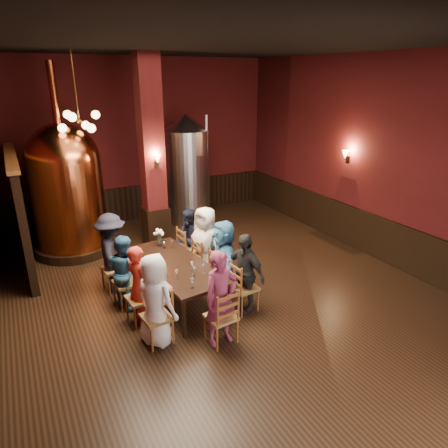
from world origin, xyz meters
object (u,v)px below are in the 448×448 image
steel_vessel (187,170)px  rose_vase (159,235)px  person_0 (155,300)px  person_1 (139,285)px  dining_table (175,266)px  person_2 (125,271)px  copper_kettle (67,188)px

steel_vessel → rose_vase: size_ratio=8.36×
person_0 → person_1: bearing=-20.5°
dining_table → rose_vase: size_ratio=6.85×
dining_table → person_2: (-0.88, 0.25, 0.00)m
person_0 → person_1: size_ratio=1.07×
person_0 → person_1: 0.67m
person_2 → person_1: bearing=166.4°
person_2 → person_0: bearing=166.4°
person_2 → copper_kettle: size_ratio=0.32×
dining_table → steel_vessel: bearing=58.3°
person_1 → steel_vessel: 5.24m
rose_vase → copper_kettle: bearing=119.7°
dining_table → person_1: person_1 is taller
copper_kettle → rose_vase: 2.79m
person_0 → copper_kettle: 4.48m
person_0 → rose_vase: 2.16m
copper_kettle → steel_vessel: (3.30, 0.66, -0.06)m
steel_vessel → rose_vase: steel_vessel is taller
person_0 → copper_kettle: (-0.56, 4.37, 0.81)m
person_0 → copper_kettle: copper_kettle is taller
person_1 → person_2: bearing=-14.1°
person_0 → copper_kettle: size_ratio=0.35×
person_1 → rose_vase: (0.85, 1.33, 0.27)m
dining_table → copper_kettle: (-1.32, 3.29, 0.88)m
person_2 → rose_vase: size_ratio=3.81×
person_1 → steel_vessel: (2.80, 4.36, 0.80)m
person_1 → rose_vase: 1.60m
dining_table → person_2: person_2 is taller
person_0 → rose_vase: size_ratio=4.21×
person_1 → person_0: bearing=165.9°
person_1 → rose_vase: bearing=-51.9°
person_1 → steel_vessel: steel_vessel is taller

